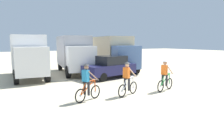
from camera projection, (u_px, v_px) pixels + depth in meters
The scene contains 8 objects.
ground_plane at pixel (157, 102), 10.07m from camera, with size 120.00×120.00×0.00m, color beige.
box_truck_avon_van at pixel (28, 54), 16.99m from camera, with size 2.94×6.93×3.35m.
box_truck_grey_hauler at pixel (74, 52), 19.40m from camera, with size 3.47×7.05×3.35m.
box_truck_tan_camper at pixel (114, 52), 20.97m from camera, with size 3.35×7.03×3.35m.
sedan_parked at pixel (110, 67), 16.66m from camera, with size 4.45×2.49×1.76m.
cyclist_orange_shirt at pixel (87, 84), 10.24m from camera, with size 1.63×0.78×1.82m.
cyclist_cowboy_hat at pixel (127, 80), 11.23m from camera, with size 1.64×0.75×1.82m.
cyclist_near_camera at pixel (165, 76), 12.38m from camera, with size 1.67×0.67×1.82m.
Camera 1 is at (-6.83, -7.31, 2.84)m, focal length 34.32 mm.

